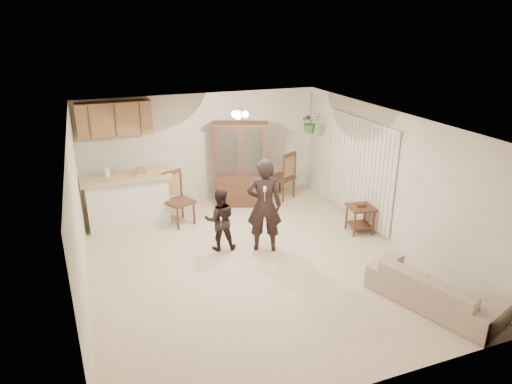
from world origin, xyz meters
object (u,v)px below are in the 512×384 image
object	(u,v)px
sofa	(435,284)
chair_bar	(180,210)
china_hutch	(241,165)
chair_hutch_right	(281,185)
adult	(264,205)
side_table	(360,219)
child	(220,215)
chair_hutch_left	(150,202)

from	to	relation	value
sofa	chair_bar	xyz separation A→B (m)	(-2.92, 4.23, -0.05)
china_hutch	chair_hutch_right	size ratio (longest dim) A/B	1.66
adult	china_hutch	bearing A→B (deg)	-77.16
sofa	china_hutch	size ratio (longest dim) A/B	0.98
side_table	chair_hutch_right	bearing A→B (deg)	107.12
sofa	side_table	distance (m)	2.60
child	chair_hutch_left	size ratio (longest dim) A/B	1.48
chair_hutch_right	sofa	bearing A→B (deg)	65.62
sofa	child	distance (m)	3.78
child	china_hutch	bearing A→B (deg)	-106.74
adult	china_hutch	world-z (taller)	china_hutch
sofa	side_table	world-z (taller)	sofa
chair_hutch_right	adult	bearing A→B (deg)	31.09
china_hutch	child	bearing A→B (deg)	-97.40
sofa	child	world-z (taller)	child
chair_bar	sofa	bearing A→B (deg)	-79.29
child	side_table	distance (m)	2.86
chair_hutch_left	side_table	bearing A→B (deg)	-2.35
adult	chair_hutch_left	world-z (taller)	adult
adult	sofa	bearing A→B (deg)	144.72
china_hutch	chair_bar	xyz separation A→B (m)	(-1.55, -0.58, -0.63)
sofa	chair_hutch_right	distance (m)	4.88
side_table	chair_bar	world-z (taller)	chair_bar
child	side_table	bearing A→B (deg)	-173.81
side_table	chair_hutch_right	size ratio (longest dim) A/B	0.53
chair_hutch_right	child	bearing A→B (deg)	15.10
sofa	adult	world-z (taller)	adult
chair_hutch_right	chair_bar	bearing A→B (deg)	-14.44
china_hutch	chair_bar	size ratio (longest dim) A/B	1.70
adult	child	world-z (taller)	adult
child	chair_bar	xyz separation A→B (m)	(-0.47, 1.36, -0.36)
sofa	side_table	bearing A→B (deg)	-27.53
adult	chair_hutch_right	distance (m)	2.75
chair_hutch_right	chair_hutch_left	bearing A→B (deg)	-31.27
chair_hutch_left	chair_bar	bearing A→B (deg)	-26.83
adult	chair_bar	size ratio (longest dim) A/B	1.60
adult	chair_hutch_left	size ratio (longest dim) A/B	1.98
china_hutch	chair_hutch_right	distance (m)	1.22
side_table	chair_hutch_right	world-z (taller)	chair_hutch_right
sofa	chair_hutch_right	bearing A→B (deg)	-15.36
side_table	chair_bar	xyz separation A→B (m)	(-3.30, 1.66, 0.03)
adult	china_hutch	size ratio (longest dim) A/B	0.94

